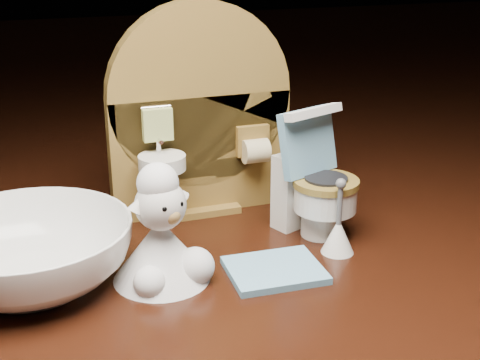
# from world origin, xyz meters

# --- Properties ---
(backdrop_panel) EXTENTS (0.13, 0.05, 0.15)m
(backdrop_panel) POSITION_xyz_m (-0.00, 0.06, 0.07)
(backdrop_panel) COLOR olive
(backdrop_panel) RESTS_ON ground
(toy_toilet) EXTENTS (0.05, 0.06, 0.09)m
(toy_toilet) POSITION_xyz_m (0.06, 0.00, 0.03)
(toy_toilet) COLOR white
(toy_toilet) RESTS_ON ground
(bath_mat) EXTENTS (0.06, 0.05, 0.00)m
(bath_mat) POSITION_xyz_m (0.01, -0.04, 0.00)
(bath_mat) COLOR #69A2C3
(bath_mat) RESTS_ON ground
(toilet_brush) EXTENTS (0.02, 0.02, 0.05)m
(toilet_brush) POSITION_xyz_m (0.06, -0.03, 0.01)
(toilet_brush) COLOR white
(toilet_brush) RESTS_ON ground
(plush_lamb) EXTENTS (0.06, 0.06, 0.07)m
(plush_lamb) POSITION_xyz_m (-0.05, -0.03, 0.03)
(plush_lamb) COLOR silver
(plush_lamb) RESTS_ON ground
(ceramic_bowl) EXTENTS (0.14, 0.14, 0.04)m
(ceramic_bowl) POSITION_xyz_m (-0.12, -0.01, 0.02)
(ceramic_bowl) COLOR white
(ceramic_bowl) RESTS_ON ground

